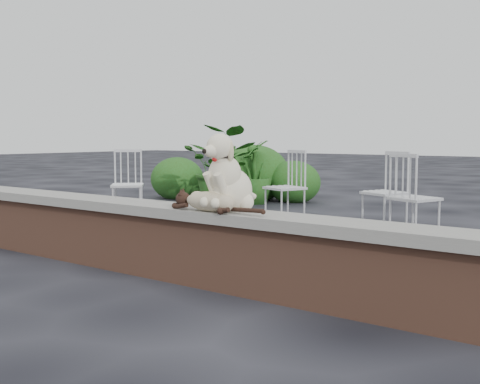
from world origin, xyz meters
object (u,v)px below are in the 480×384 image
Objects in this scene: chair_d at (385,191)px; chair_a at (127,184)px; cat at (210,200)px; potted_plant_b at (254,172)px; dog at (231,171)px; chair_b at (285,187)px; potted_plant_a at (225,167)px; chair_c at (415,197)px.

chair_a is (-3.26, -1.10, 0.00)m from chair_d.
cat is 4.09m from chair_a.
potted_plant_b reaches higher than chair_a.
dog is 3.46m from chair_b.
chair_b is (-1.53, 3.08, -0.40)m from dog.
potted_plant_b is at bearing 176.17° from chair_d.
chair_d is 3.44m from chair_a.
dog is 4.09m from chair_a.
dog reaches higher than chair_d.
dog is at bearing -50.68° from potted_plant_a.
potted_plant_a is (-2.83, 0.49, 0.17)m from chair_d.
dog is 0.61× the size of chair_b.
chair_d and chair_c have the same top height.
chair_d is 0.66m from chair_c.
chair_c is 0.73× the size of potted_plant_a.
chair_d is at bearing -9.83° from potted_plant_a.
chair_c is at bearing -27.56° from potted_plant_b.
dog is at bearing -64.61° from chair_d.
chair_b is 1.65m from potted_plant_a.
chair_b and chair_a have the same top height.
chair_c is (1.84, -0.26, 0.00)m from chair_b.
chair_b is 1.85m from chair_c.
chair_a is 0.89× the size of potted_plant_b.
chair_d is (-0.21, 3.22, -0.40)m from dog.
chair_b is at bearing -43.78° from potted_plant_b.
potted_plant_b is (-3.44, 1.79, 0.06)m from chair_c.
dog is 0.59× the size of cat.
chair_a is 3.85m from chair_c.
potted_plant_a is (-3.35, 0.90, 0.17)m from chair_c.
chair_a is at bearing 154.07° from dog.
chair_b is at bearing -151.91° from chair_d.
chair_c is (3.78, 0.69, 0.00)m from chair_a.
dog reaches higher than cat.
cat is at bearing -57.36° from potted_plant_b.
chair_b is 0.73× the size of potted_plant_a.
potted_plant_a is at bearing -84.48° from potted_plant_b.
chair_b is at bearing 121.96° from dog.
cat is 1.03× the size of chair_c.
dog is 0.61× the size of chair_a.
potted_plant_a reaches higher than chair_c.
dog is 0.45× the size of potted_plant_a.
chair_c is at bearing 89.30° from dog.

